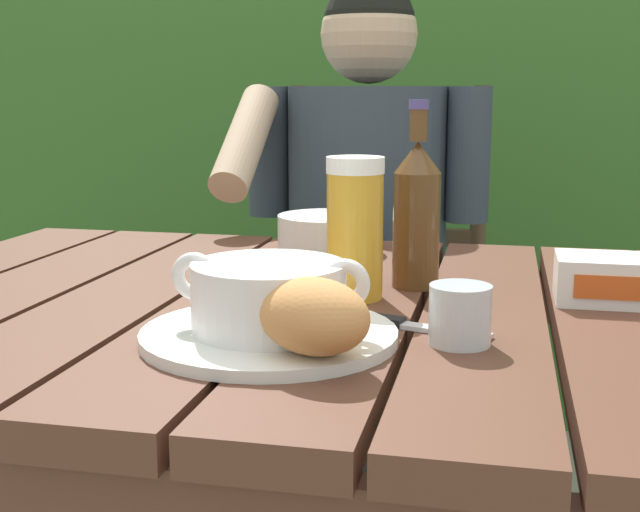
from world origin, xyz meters
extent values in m
cube|color=#533022|center=(-0.44, 0.00, 0.72)|extent=(0.14, 0.85, 0.04)
cube|color=#533022|center=(-0.30, 0.00, 0.72)|extent=(0.14, 0.85, 0.04)
cube|color=#533022|center=(-0.15, 0.00, 0.72)|extent=(0.14, 0.85, 0.04)
cube|color=#533022|center=(0.00, 0.00, 0.72)|extent=(0.14, 0.85, 0.04)
cube|color=#533022|center=(0.15, 0.00, 0.72)|extent=(0.14, 0.85, 0.04)
cube|color=#533022|center=(0.30, 0.00, 0.72)|extent=(0.14, 0.85, 0.04)
cube|color=#533022|center=(0.00, 0.40, 0.66)|extent=(1.28, 0.03, 0.08)
cube|color=#533022|center=(-0.62, 0.39, 0.35)|extent=(0.06, 0.06, 0.70)
cube|color=#356326|center=(0.00, 1.76, 0.96)|extent=(3.48, 0.60, 1.91)
cylinder|color=#4C3823|center=(0.13, 1.91, 0.77)|extent=(0.10, 0.10, 1.54)
cylinder|color=#4C3823|center=(0.57, 1.91, 0.98)|extent=(0.10, 0.10, 1.96)
cylinder|color=#4C3926|center=(0.11, 0.62, 0.23)|extent=(0.04, 0.04, 0.46)
cylinder|color=#4C3926|center=(-0.32, 0.62, 0.23)|extent=(0.04, 0.04, 0.46)
cylinder|color=#4C3926|center=(0.11, 0.99, 0.23)|extent=(0.04, 0.04, 0.46)
cylinder|color=#4C3926|center=(-0.32, 0.99, 0.23)|extent=(0.04, 0.04, 0.46)
cube|color=#4C3926|center=(-0.10, 0.81, 0.47)|extent=(0.46, 0.41, 0.02)
cylinder|color=#4C3926|center=(0.11, 0.99, 0.73)|extent=(0.04, 0.04, 0.54)
cylinder|color=#4C3926|center=(-0.32, 0.99, 0.73)|extent=(0.04, 0.04, 0.54)
cube|color=#4C3926|center=(-0.10, 0.99, 0.65)|extent=(0.43, 0.02, 0.04)
cube|color=#4C3926|center=(-0.10, 0.99, 0.78)|extent=(0.43, 0.02, 0.04)
cube|color=#4C3926|center=(-0.10, 0.99, 0.92)|extent=(0.43, 0.02, 0.04)
cylinder|color=#323D48|center=(-0.02, 0.51, 0.23)|extent=(0.11, 0.11, 0.45)
cylinder|color=#323D48|center=(-0.02, 0.61, 0.51)|extent=(0.13, 0.40, 0.13)
cylinder|color=#323D48|center=(-0.19, 0.51, 0.23)|extent=(0.11, 0.11, 0.45)
cylinder|color=#323D48|center=(-0.19, 0.61, 0.51)|extent=(0.13, 0.40, 0.13)
cylinder|color=#323D48|center=(-0.10, 0.71, 0.75)|extent=(0.32, 0.32, 0.48)
sphere|color=tan|center=(-0.10, 0.71, 1.09)|extent=(0.19, 0.19, 0.19)
sphere|color=black|center=(-0.10, 0.71, 1.11)|extent=(0.18, 0.18, 0.18)
cylinder|color=#323D48|center=(0.10, 0.69, 0.86)|extent=(0.08, 0.08, 0.26)
cylinder|color=#323D48|center=(-0.30, 0.69, 0.86)|extent=(0.08, 0.08, 0.26)
cylinder|color=tan|center=(-0.30, 0.53, 0.89)|extent=(0.07, 0.25, 0.21)
cylinder|color=white|center=(-0.06, -0.18, 0.74)|extent=(0.26, 0.26, 0.01)
cylinder|color=white|center=(-0.06, -0.18, 0.78)|extent=(0.16, 0.16, 0.07)
cylinder|color=#BB5B1B|center=(-0.06, -0.18, 0.80)|extent=(0.14, 0.14, 0.01)
torus|color=white|center=(-0.14, -0.18, 0.80)|extent=(0.05, 0.01, 0.05)
torus|color=white|center=(0.02, -0.18, 0.80)|extent=(0.05, 0.01, 0.05)
ellipsoid|color=#CF8A4C|center=(0.00, -0.25, 0.78)|extent=(0.14, 0.13, 0.07)
cylinder|color=gold|center=(-0.01, 0.02, 0.81)|extent=(0.07, 0.07, 0.15)
cylinder|color=white|center=(-0.01, 0.02, 0.90)|extent=(0.07, 0.07, 0.02)
cylinder|color=#56361A|center=(0.06, 0.09, 0.81)|extent=(0.06, 0.06, 0.15)
cone|color=#56361A|center=(0.06, 0.09, 0.90)|extent=(0.06, 0.06, 0.04)
cylinder|color=#56361A|center=(0.06, 0.09, 0.94)|extent=(0.02, 0.02, 0.04)
cylinder|color=#4A407B|center=(0.06, 0.09, 0.97)|extent=(0.03, 0.03, 0.01)
cylinder|color=silver|center=(0.13, -0.15, 0.77)|extent=(0.06, 0.06, 0.06)
cube|color=white|center=(0.29, 0.06, 0.76)|extent=(0.12, 0.09, 0.06)
cube|color=#D0501B|center=(0.29, 0.02, 0.76)|extent=(0.09, 0.00, 0.03)
cube|color=silver|center=(0.10, -0.11, 0.74)|extent=(0.13, 0.05, 0.00)
cube|color=black|center=(0.03, -0.09, 0.74)|extent=(0.07, 0.04, 0.01)
cylinder|color=white|center=(-0.10, 0.32, 0.76)|extent=(0.16, 0.16, 0.06)
camera|label=1|loc=(0.17, -0.97, 0.98)|focal=47.26mm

